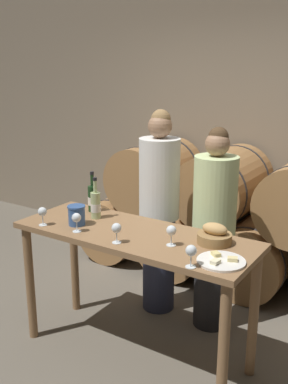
{
  "coord_description": "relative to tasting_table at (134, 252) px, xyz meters",
  "views": [
    {
      "loc": [
        1.58,
        -2.31,
        2.0
      ],
      "look_at": [
        0.0,
        0.12,
        1.18
      ],
      "focal_mm": 42.0,
      "sensor_mm": 36.0,
      "label": 1
    }
  ],
  "objects": [
    {
      "name": "person_left",
      "position": [
        -0.2,
        0.65,
        0.07
      ],
      "size": [
        0.32,
        0.32,
        1.68
      ],
      "color": "#2D334C",
      "rests_on": "ground_plane"
    },
    {
      "name": "wine_glass_left",
      "position": [
        -0.33,
        -0.2,
        0.24
      ],
      "size": [
        0.06,
        0.06,
        0.13
      ],
      "color": "white",
      "rests_on": "tasting_table"
    },
    {
      "name": "wine_glass_far_right",
      "position": [
        0.56,
        -0.27,
        0.24
      ],
      "size": [
        0.06,
        0.06,
        0.13
      ],
      "color": "white",
      "rests_on": "tasting_table"
    },
    {
      "name": "ground_plane",
      "position": [
        0.0,
        0.0,
        -0.79
      ],
      "size": [
        10.0,
        10.0,
        0.0
      ],
      "primitive_type": "plane",
      "color": "#665E51"
    },
    {
      "name": "wine_bottle_white",
      "position": [
        -0.4,
        0.09,
        0.24
      ],
      "size": [
        0.07,
        0.07,
        0.3
      ],
      "color": "#ADBC7F",
      "rests_on": "tasting_table"
    },
    {
      "name": "tasting_table",
      "position": [
        0.0,
        0.0,
        0.0
      ],
      "size": [
        1.66,
        0.61,
        0.93
      ],
      "color": "olive",
      "rests_on": "ground_plane"
    },
    {
      "name": "blue_crock",
      "position": [
        -0.42,
        -0.09,
        0.22
      ],
      "size": [
        0.12,
        0.12,
        0.14
      ],
      "color": "#335693",
      "rests_on": "tasting_table"
    },
    {
      "name": "cheese_plate",
      "position": [
        0.68,
        -0.12,
        0.15
      ],
      "size": [
        0.28,
        0.28,
        0.04
      ],
      "color": "white",
      "rests_on": "tasting_table"
    },
    {
      "name": "wine_bottle_red",
      "position": [
        -0.52,
        0.2,
        0.25
      ],
      "size": [
        0.07,
        0.07,
        0.31
      ],
      "color": "#193819",
      "rests_on": "tasting_table"
    },
    {
      "name": "stone_wall_back",
      "position": [
        0.0,
        2.06,
        0.81
      ],
      "size": [
        10.0,
        0.12,
        3.2
      ],
      "color": "gray",
      "rests_on": "ground_plane"
    },
    {
      "name": "barrel_stack",
      "position": [
        0.0,
        1.49,
        -0.2
      ],
      "size": [
        2.92,
        0.9,
        1.26
      ],
      "color": "#9E7042",
      "rests_on": "ground_plane"
    },
    {
      "name": "wine_glass_right",
      "position": [
        0.32,
        -0.06,
        0.24
      ],
      "size": [
        0.06,
        0.06,
        0.13
      ],
      "color": "white",
      "rests_on": "tasting_table"
    },
    {
      "name": "bread_basket",
      "position": [
        0.53,
        0.12,
        0.19
      ],
      "size": [
        0.22,
        0.22,
        0.13
      ],
      "color": "olive",
      "rests_on": "tasting_table"
    },
    {
      "name": "wine_glass_far_left",
      "position": [
        -0.61,
        -0.23,
        0.24
      ],
      "size": [
        0.06,
        0.06,
        0.13
      ],
      "color": "white",
      "rests_on": "tasting_table"
    },
    {
      "name": "person_right",
      "position": [
        0.28,
        0.65,
        0.01
      ],
      "size": [
        0.33,
        0.33,
        1.58
      ],
      "color": "#232326",
      "rests_on": "ground_plane"
    },
    {
      "name": "wine_glass_center",
      "position": [
        0.01,
        -0.21,
        0.24
      ],
      "size": [
        0.06,
        0.06,
        0.13
      ],
      "color": "white",
      "rests_on": "tasting_table"
    }
  ]
}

